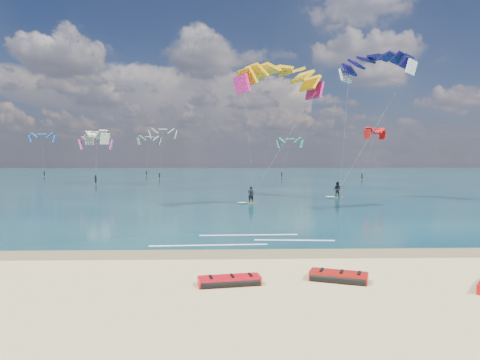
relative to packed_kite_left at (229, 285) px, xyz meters
name	(u,v)px	position (x,y,z in m)	size (l,w,h in m)	color
ground	(224,194)	(-0.57, 42.36, 0.00)	(320.00, 320.00, 0.00)	tan
wet_sand_strip	(218,254)	(-0.57, 5.36, 0.00)	(320.00, 2.40, 0.01)	olive
sea	(226,175)	(-0.57, 106.36, 0.02)	(320.00, 200.00, 0.04)	#0A2837
packed_kite_left	(229,285)	(0.00, 0.00, 0.00)	(2.57, 1.08, 0.39)	red
packed_kite_mid	(339,281)	(4.30, 0.40, 0.00)	(2.44, 1.18, 0.43)	#A9140B
kitesurfer_main	(265,132)	(3.57, 25.64, 7.39)	(9.40, 10.78, 14.46)	gold
kitesurfer_far	(357,122)	(14.86, 33.09, 9.00)	(9.10, 10.26, 17.38)	gold
shoreline_foam	(247,240)	(1.06, 8.80, 0.04)	(10.58, 3.63, 0.01)	white
distant_kites	(176,157)	(-12.10, 82.69, 5.25)	(86.53, 43.91, 11.54)	#9C9CA5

